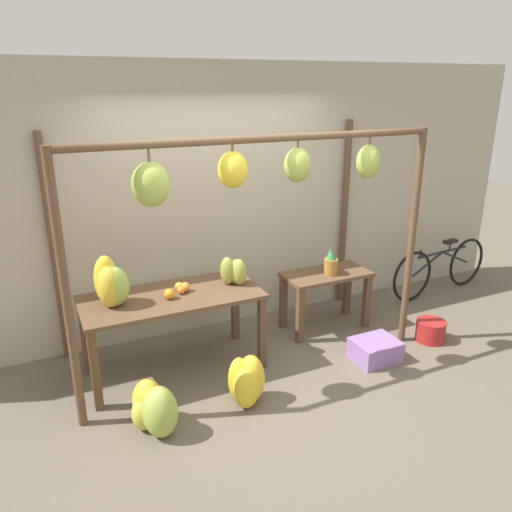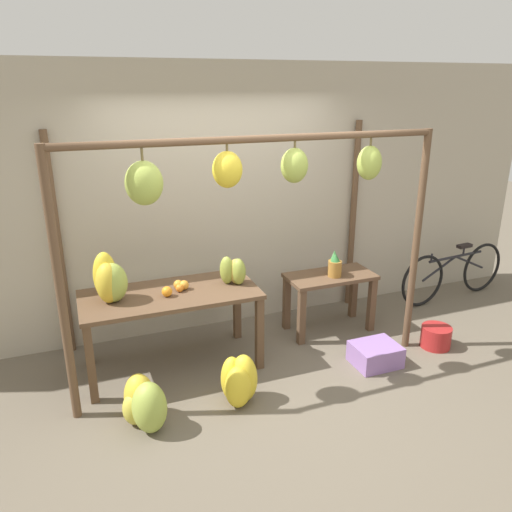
% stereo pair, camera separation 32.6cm
% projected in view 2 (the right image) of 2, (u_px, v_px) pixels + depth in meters
% --- Properties ---
extents(ground_plane, '(20.00, 20.00, 0.00)m').
position_uv_depth(ground_plane, '(269.00, 388.00, 4.46)').
color(ground_plane, '#665B4C').
extents(shop_wall_back, '(8.00, 0.08, 2.80)m').
position_uv_depth(shop_wall_back, '(218.00, 201.00, 5.27)').
color(shop_wall_back, '#B2A893').
rests_on(shop_wall_back, ground_plane).
extents(stall_awning, '(3.30, 1.31, 2.20)m').
position_uv_depth(stall_awning, '(244.00, 199.00, 4.25)').
color(stall_awning, brown).
rests_on(stall_awning, ground_plane).
extents(display_table_main, '(1.61, 0.75, 0.76)m').
position_uv_depth(display_table_main, '(171.00, 303.00, 4.60)').
color(display_table_main, brown).
rests_on(display_table_main, ground_plane).
extents(display_table_side, '(0.94, 0.47, 0.64)m').
position_uv_depth(display_table_side, '(330.00, 288.00, 5.37)').
color(display_table_side, brown).
rests_on(display_table_side, ground_plane).
extents(banana_pile_on_table, '(0.31, 0.34, 0.44)m').
position_uv_depth(banana_pile_on_table, '(109.00, 281.00, 4.33)').
color(banana_pile_on_table, '#9EB247').
rests_on(banana_pile_on_table, display_table_main).
extents(orange_pile, '(0.27, 0.22, 0.10)m').
position_uv_depth(orange_pile, '(176.00, 287.00, 4.57)').
color(orange_pile, orange).
rests_on(orange_pile, display_table_main).
extents(pineapple_cluster, '(0.15, 0.19, 0.27)m').
position_uv_depth(pineapple_cluster, '(335.00, 265.00, 5.26)').
color(pineapple_cluster, '#B27F38').
rests_on(pineapple_cluster, display_table_side).
extents(banana_pile_ground_left, '(0.39, 0.51, 0.42)m').
position_uv_depth(banana_pile_ground_left, '(144.00, 403.00, 3.93)').
color(banana_pile_ground_left, gold).
rests_on(banana_pile_ground_left, ground_plane).
extents(banana_pile_ground_right, '(0.38, 0.40, 0.43)m').
position_uv_depth(banana_pile_ground_right, '(239.00, 381.00, 4.20)').
color(banana_pile_ground_right, yellow).
rests_on(banana_pile_ground_right, ground_plane).
extents(fruit_crate_white, '(0.43, 0.36, 0.21)m').
position_uv_depth(fruit_crate_white, '(375.00, 354.00, 4.81)').
color(fruit_crate_white, '#9970B7').
rests_on(fruit_crate_white, ground_plane).
extents(blue_bucket, '(0.30, 0.30, 0.22)m').
position_uv_depth(blue_bucket, '(436.00, 337.00, 5.13)').
color(blue_bucket, '#AD2323').
rests_on(blue_bucket, ground_plane).
extents(parked_bicycle, '(1.67, 0.21, 0.69)m').
position_uv_depth(parked_bicycle, '(454.00, 273.00, 6.22)').
color(parked_bicycle, black).
rests_on(parked_bicycle, ground_plane).
extents(papaya_pile, '(0.27, 0.24, 0.27)m').
position_uv_depth(papaya_pile, '(234.00, 271.00, 4.73)').
color(papaya_pile, '#93A33D').
rests_on(papaya_pile, display_table_main).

